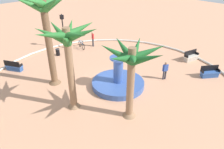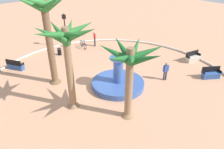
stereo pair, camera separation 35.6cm
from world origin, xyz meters
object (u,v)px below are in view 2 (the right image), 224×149
object	(u,v)px
palm_tree_by_curb	(67,45)
palm_tree_mid_plaza	(130,65)
palm_tree_near_fountain	(46,18)
bench_north	(211,74)
trash_bin	(59,51)
bench_east	(16,66)
lamppost	(65,28)
person_cyclist_photo	(166,70)
person_cyclist_helmet	(95,38)
fountain	(118,82)
bicycle_red_frame	(83,45)
bench_southeast	(193,58)

from	to	relation	value
palm_tree_by_curb	palm_tree_mid_plaza	world-z (taller)	palm_tree_by_curb
palm_tree_near_fountain	bench_north	distance (m)	14.06
palm_tree_by_curb	trash_bin	bearing A→B (deg)	-113.75
bench_east	lamppost	bearing A→B (deg)	-165.88
bench_east	person_cyclist_photo	size ratio (longest dim) A/B	1.02
palm_tree_near_fountain	person_cyclist_helmet	bearing A→B (deg)	-150.40
lamppost	trash_bin	bearing A→B (deg)	38.53
trash_bin	bench_east	bearing A→B (deg)	2.80
person_cyclist_photo	bench_north	bearing A→B (deg)	142.70
palm_tree_by_curb	lamppost	distance (m)	11.42
person_cyclist_helmet	palm_tree_near_fountain	bearing A→B (deg)	29.60
fountain	bicycle_red_frame	distance (m)	8.93
palm_tree_by_curb	person_cyclist_helmet	world-z (taller)	palm_tree_by_curb
palm_tree_by_curb	bench_east	distance (m)	9.24
palm_tree_by_curb	person_cyclist_photo	xyz separation A→B (m)	(-7.70, 2.07, -3.63)
bicycle_red_frame	bench_north	bearing A→B (deg)	108.08
bench_east	bicycle_red_frame	world-z (taller)	bench_east
fountain	person_cyclist_helmet	distance (m)	9.05
palm_tree_near_fountain	person_cyclist_helmet	world-z (taller)	palm_tree_near_fountain
person_cyclist_photo	bench_east	bearing A→B (deg)	-49.87
palm_tree_mid_plaza	person_cyclist_helmet	world-z (taller)	palm_tree_mid_plaza
bicycle_red_frame	person_cyclist_helmet	world-z (taller)	person_cyclist_helmet
palm_tree_near_fountain	bench_east	size ratio (longest dim) A/B	4.40
palm_tree_near_fountain	bench_east	xyz separation A→B (m)	(1.56, -4.47, -4.98)
bench_east	person_cyclist_helmet	xyz separation A→B (m)	(-8.96, 0.26, 0.61)
palm_tree_mid_plaza	bicycle_red_frame	distance (m)	12.93
palm_tree_near_fountain	bench_east	bearing A→B (deg)	-70.80
fountain	bench_southeast	size ratio (longest dim) A/B	2.49
person_cyclist_helmet	bench_southeast	bearing A→B (deg)	116.14
palm_tree_mid_plaza	bench_east	distance (m)	12.32
palm_tree_near_fountain	lamppost	size ratio (longest dim) A/B	1.87
bench_east	palm_tree_mid_plaza	bearing A→B (deg)	104.76
trash_bin	person_cyclist_photo	xyz separation A→B (m)	(-4.00, 10.48, 0.50)
bench_north	trash_bin	bearing A→B (deg)	-60.90
bench_southeast	lamppost	xyz separation A→B (m)	(7.32, -11.51, 1.90)
bench_southeast	person_cyclist_helmet	size ratio (longest dim) A/B	0.98
bench_east	bicycle_red_frame	bearing A→B (deg)	-178.83
palm_tree_mid_plaza	bicycle_red_frame	world-z (taller)	palm_tree_mid_plaza
bench_east	lamppost	size ratio (longest dim) A/B	0.43
bench_southeast	palm_tree_mid_plaza	bearing A→B (deg)	8.17
palm_tree_mid_plaza	person_cyclist_helmet	size ratio (longest dim) A/B	2.97
bench_east	person_cyclist_helmet	world-z (taller)	person_cyclist_helmet
palm_tree_near_fountain	palm_tree_by_curb	xyz separation A→B (m)	(0.61, 3.72, -0.81)
lamppost	bicycle_red_frame	xyz separation A→B (m)	(-1.27, 1.45, -1.86)
lamppost	person_cyclist_photo	world-z (taller)	lamppost
palm_tree_near_fountain	bicycle_red_frame	size ratio (longest dim) A/B	4.26
bicycle_red_frame	person_cyclist_photo	world-z (taller)	person_cyclist_photo
bicycle_red_frame	palm_tree_by_curb	bearing A→B (deg)	51.25
bench_southeast	person_cyclist_helmet	bearing A→B (deg)	-63.86
bench_southeast	fountain	bearing A→B (deg)	-10.00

